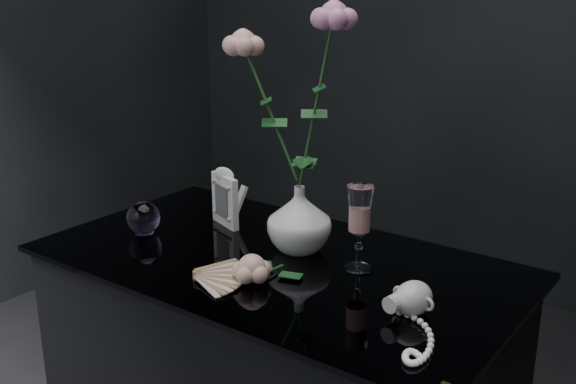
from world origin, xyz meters
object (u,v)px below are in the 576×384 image
Objects in this scene: wine_glass at (359,228)px; paperweight at (143,218)px; pearl_jar at (413,297)px; vase at (299,219)px; loose_rose at (252,269)px; picture_frame at (225,196)px.

paperweight is at bearing -166.81° from wine_glass.
paperweight is 0.34× the size of pearl_jar.
loose_rose is (0.02, -0.19, -0.05)m from vase.
wine_glass is at bearing 158.70° from pearl_jar.
vase is 1.01× the size of picture_frame.
wine_glass is at bearing 13.19° from paperweight.
picture_frame is 0.64× the size of pearl_jar.
loose_rose is (-0.14, -0.18, -0.06)m from wine_glass.
loose_rose is 0.33m from pearl_jar.
picture_frame reaches higher than loose_rose.
vase reaches higher than paperweight.
vase reaches higher than picture_frame.
wine_glass is at bearing 14.99° from picture_frame.
picture_frame is 0.35m from loose_rose.
loose_rose is 0.76× the size of pearl_jar.
vase is at bearing 170.80° from pearl_jar.
paperweight is at bearing -168.65° from pearl_jar.
vase is at bearing 108.34° from loose_rose.
picture_frame is at bearing 53.28° from paperweight.
paperweight is 0.39m from loose_rose.
picture_frame is 1.86× the size of paperweight.
picture_frame is 0.20m from paperweight.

